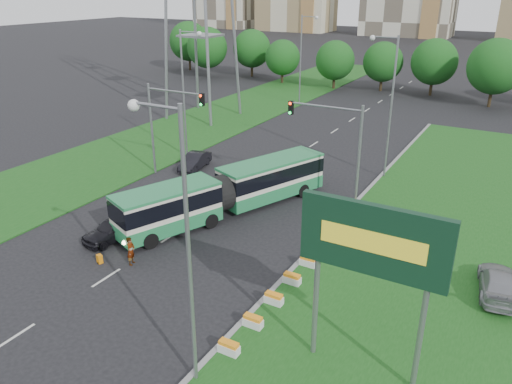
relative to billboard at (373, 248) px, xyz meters
The scene contains 17 objects.
ground 14.97m from the billboard, 153.89° to the left, with size 360.00×360.00×0.00m, color black.
grass_median 15.29m from the billboard, 86.93° to the left, with size 14.00×60.00×0.15m, color #164A15.
median_kerb 16.48m from the billboard, 113.88° to the left, with size 0.30×60.00×0.18m, color gray.
left_verge 43.75m from the billboard, 134.29° to the left, with size 12.00×110.00×0.10m, color #164A15.
lane_markings 30.77m from the billboard, 120.39° to the left, with size 0.20×100.00×0.01m, color beige, non-canonical shape.
flower_planters 10.48m from the billboard, 129.20° to the left, with size 1.10×18.10×0.60m, color silver, non-canonical shape.
billboard is the anchor object (origin of this frame).
traffic_mast_median 17.68m from the billboard, 115.03° to the left, with size 5.76×0.32×8.00m.
traffic_mast_left 27.16m from the billboard, 146.45° to the left, with size 5.76×0.32×8.00m.
street_lamps 22.11m from the billboard, 133.62° to the left, with size 36.00×60.00×12.00m, color gray, non-canonical shape.
tree_line 61.07m from the billboard, 92.11° to the left, with size 120.00×8.00×9.00m, color #134813, non-canonical shape.
articulated_bus 18.48m from the billboard, 142.11° to the left, with size 2.67×17.14×2.82m.
car_left_near 19.43m from the billboard, 168.15° to the left, with size 1.77×4.40×1.50m, color black.
car_left_far 28.53m from the billboard, 140.96° to the left, with size 1.52×4.37×1.44m, color black.
car_median 11.55m from the billboard, 63.49° to the left, with size 1.92×4.73×1.37m, color gray.
pedestrian 16.04m from the billboard, behind, with size 0.66×0.43×1.80m, color gray.
shopping_trolley 17.83m from the billboard, behind, with size 0.33×0.35×0.56m.
Camera 1 is at (16.76, -23.21, 15.72)m, focal length 35.00 mm.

